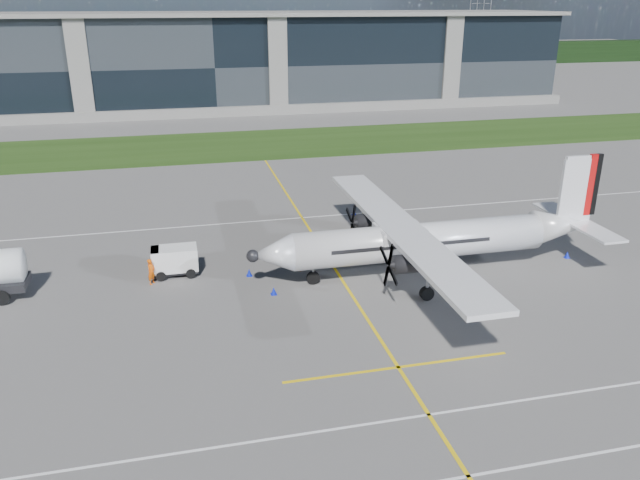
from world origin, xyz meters
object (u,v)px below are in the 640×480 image
Objects in this scene: pylon_east at (480,9)px; safety_cone_nose_port at (274,291)px; baggage_tug at (175,261)px; ground_crew_person at (151,270)px; safety_cone_stbdwing at (354,212)px; safety_cone_nose_stbd at (249,272)px; turboprop_aircraft at (433,220)px; safety_cone_tail at (567,255)px.

pylon_east reaches higher than safety_cone_nose_port.
ground_crew_person reaches higher than baggage_tug.
pylon_east is at bearing 59.65° from safety_cone_stbdwing.
pylon_east is 169.84m from baggage_tug.
baggage_tug is (-92.79, -141.57, -14.03)m from pylon_east.
safety_cone_nose_port is 3.40m from safety_cone_nose_stbd.
safety_cone_nose_port is (5.99, -4.63, -0.72)m from baggage_tug.
safety_cone_nose_stbd is (6.38, -0.24, -0.75)m from ground_crew_person.
baggage_tug is at bearing 163.53° from safety_cone_nose_stbd.
safety_cone_nose_port is (-10.97, -0.96, -3.57)m from turboprop_aircraft.
ground_crew_person is (-18.51, 2.47, -2.82)m from turboprop_aircraft.
safety_cone_stbdwing and safety_cone_nose_stbd have the same top height.
safety_cone_nose_stbd is at bearing 109.84° from safety_cone_nose_port.
pylon_east is at bearing 56.76° from baggage_tug.
turboprop_aircraft reaches higher than safety_cone_nose_stbd.
safety_cone_nose_stbd is at bearing 174.61° from safety_cone_tail.
ground_crew_person is 3.98× the size of safety_cone_nose_port.
safety_cone_tail is at bearing -7.38° from baggage_tug.
baggage_tug is (-16.96, 3.67, -2.85)m from turboprop_aircraft.
turboprop_aircraft reaches higher than baggage_tug.
safety_cone_stbdwing is (-77.43, -132.26, -14.75)m from pylon_east.
safety_cone_nose_stbd is (-12.13, 2.24, -3.57)m from turboprop_aircraft.
safety_cone_nose_port is (-86.80, -146.19, -14.75)m from pylon_east.
safety_cone_stbdwing is at bearing 97.03° from turboprop_aircraft.
turboprop_aircraft is 50.94× the size of safety_cone_tail.
pylon_east is 60.00× the size of safety_cone_nose_port.
pylon_east is 170.66m from safety_cone_nose_port.
ground_crew_person is 3.98× the size of safety_cone_stbdwing.
baggage_tug reaches higher than safety_cone_stbdwing.
pylon_east reaches higher than turboprop_aircraft.
safety_cone_nose_port is at bearing -70.16° from safety_cone_nose_stbd.
safety_cone_tail is 21.72m from safety_cone_nose_port.
turboprop_aircraft is 50.94× the size of safety_cone_nose_port.
turboprop_aircraft is 7.85× the size of baggage_tug.
safety_cone_nose_port is at bearing -177.25° from safety_cone_tail.
turboprop_aircraft is 13.55m from safety_cone_stbdwing.
safety_cone_nose_stbd is (-10.53, -10.73, 0.00)m from safety_cone_stbdwing.
safety_cone_tail is at bearing -5.39° from safety_cone_nose_stbd.
ground_crew_person is 6.43m from safety_cone_nose_stbd.
safety_cone_stbdwing is at bearing 133.71° from safety_cone_tail.
safety_cone_tail is at bearing -61.52° from ground_crew_person.
turboprop_aircraft is at bearing -10.45° from safety_cone_nose_stbd.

